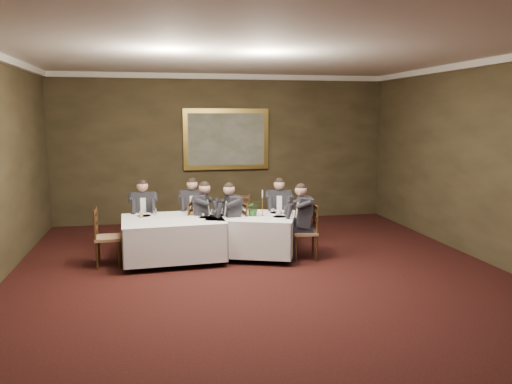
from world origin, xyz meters
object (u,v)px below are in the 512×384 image
object	(u,v)px
table_second	(173,236)
chair_main_backleft	(238,231)
chair_main_endleft	(200,239)
painting	(226,139)
diner_main_backright	(279,221)
diner_sec_backleft	(144,223)
chair_sec_endleft	(108,249)
diner_sec_backright	(193,221)
table_main	(252,232)
diner_main_endright	(305,231)
diner_sec_endright	(234,229)
centerpiece	(253,207)
candlestick	(262,206)
diner_main_endleft	(201,227)
chair_sec_backleft	(144,235)
chair_sec_backright	(193,232)
chair_main_backright	(279,232)
chair_sec_endright	(234,241)
chair_main_endright	(305,243)

from	to	relation	value
table_second	chair_main_backleft	world-z (taller)	chair_main_backleft
chair_main_endleft	painting	bearing A→B (deg)	176.60
chair_main_backleft	diner_main_backright	bearing A→B (deg)	-174.46
diner_sec_backleft	chair_sec_endleft	xyz separation A→B (m)	(-0.58, -0.92, -0.23)
diner_sec_backright	table_main	bearing A→B (deg)	141.13
diner_main_endright	diner_sec_endright	world-z (taller)	same
diner_sec_backleft	centerpiece	distance (m)	2.18
candlestick	painting	world-z (taller)	painting
diner_main_endleft	diner_main_backright	bearing A→B (deg)	113.78
chair_main_backleft	diner_main_endleft	bearing A→B (deg)	61.48
chair_sec_backleft	diner_sec_endright	world-z (taller)	diner_sec_endright
chair_sec_backright	diner_sec_endright	size ratio (longest dim) A/B	0.74
chair_main_backright	painting	world-z (taller)	painting
table_second	chair_main_backright	size ratio (longest dim) A/B	1.82
table_main	diner_main_endleft	xyz separation A→B (m)	(-0.90, 0.32, 0.06)
diner_sec_endright	painting	world-z (taller)	painting
chair_sec_endright	painting	distance (m)	3.59
diner_main_endright	diner_sec_backright	world-z (taller)	same
table_main	diner_sec_endright	bearing A→B (deg)	167.68
painting	table_main	bearing A→B (deg)	-90.00
chair_main_endleft	chair_sec_backright	distance (m)	0.61
chair_sec_endright	diner_main_backright	bearing A→B (deg)	-67.44
chair_sec_endright	chair_sec_endleft	xyz separation A→B (m)	(-2.20, -0.13, 0.00)
diner_main_backright	candlestick	bearing A→B (deg)	65.76
table_second	diner_main_endright	bearing A→B (deg)	-8.13
chair_sec_endright	diner_sec_endright	world-z (taller)	diner_sec_endright
chair_main_endright	centerpiece	world-z (taller)	centerpiece
table_main	table_second	bearing A→B (deg)	179.66
diner_main_endleft	painting	size ratio (longest dim) A/B	0.66
chair_main_backright	chair_sec_backright	size ratio (longest dim) A/B	1.00
chair_sec_endright	chair_main_endleft	bearing A→B (deg)	61.26
chair_main_endright	chair_sec_endleft	size ratio (longest dim) A/B	1.00
diner_main_endleft	chair_sec_backleft	xyz separation A→B (m)	(-1.04, 0.55, -0.23)
chair_main_backleft	diner_main_endright	bearing A→B (deg)	156.43
diner_main_endleft	diner_sec_backleft	world-z (taller)	same
diner_main_endright	chair_sec_endleft	world-z (taller)	diner_main_endright
diner_sec_endright	diner_sec_backright	bearing A→B (deg)	32.82
chair_main_endleft	chair_sec_backright	size ratio (longest dim) A/B	1.00
table_main	diner_main_endleft	bearing A→B (deg)	160.24
chair_sec_backright	chair_main_endright	bearing A→B (deg)	150.37
diner_main_backright	diner_main_endleft	bearing A→B (deg)	21.20
table_second	chair_sec_backright	xyz separation A→B (m)	(0.42, 0.92, -0.17)
diner_sec_backright	centerpiece	size ratio (longest dim) A/B	4.53
diner_sec_backleft	chair_sec_backright	distance (m)	0.96
chair_sec_backleft	centerpiece	xyz separation A→B (m)	(1.95, -0.92, 0.63)
centerpiece	table_main	bearing A→B (deg)	109.82
chair_sec_backleft	painting	xyz separation A→B (m)	(1.93, 2.34, 1.69)
chair_sec_backright	chair_sec_endleft	world-z (taller)	same
chair_sec_endright	table_second	bearing A→B (deg)	87.63
table_main	chair_sec_endright	xyz separation A→B (m)	(-0.31, 0.07, -0.17)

